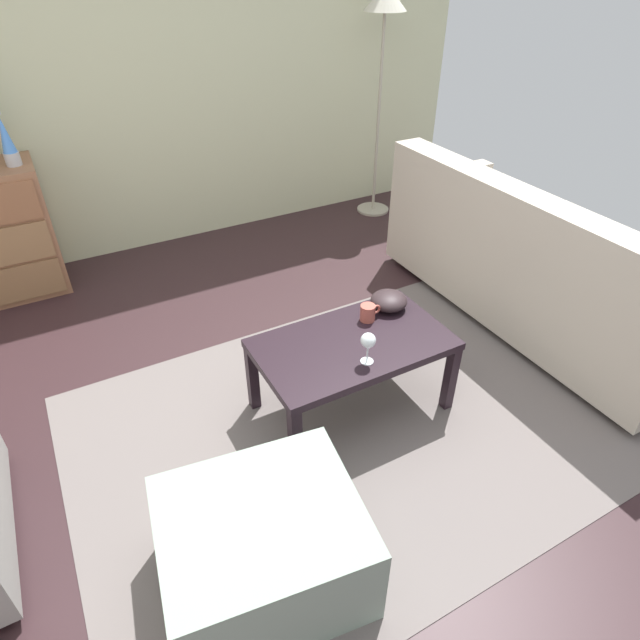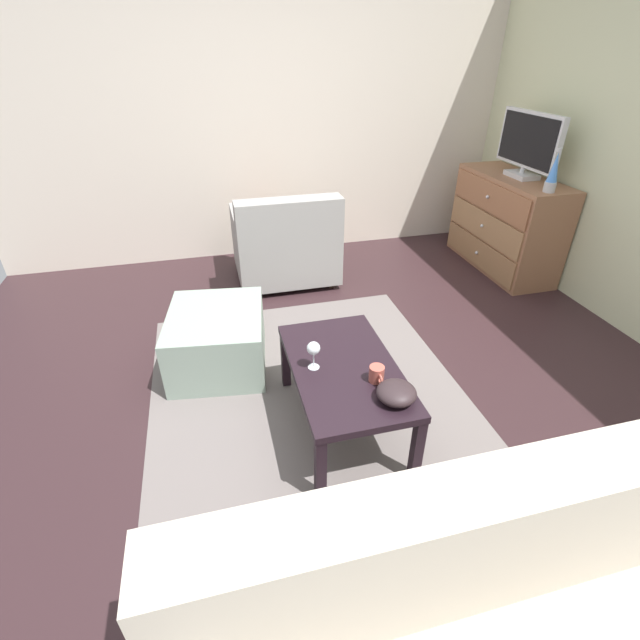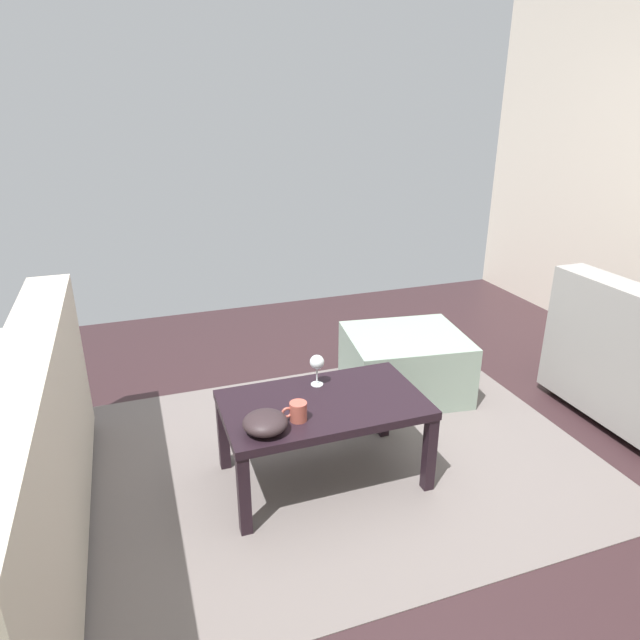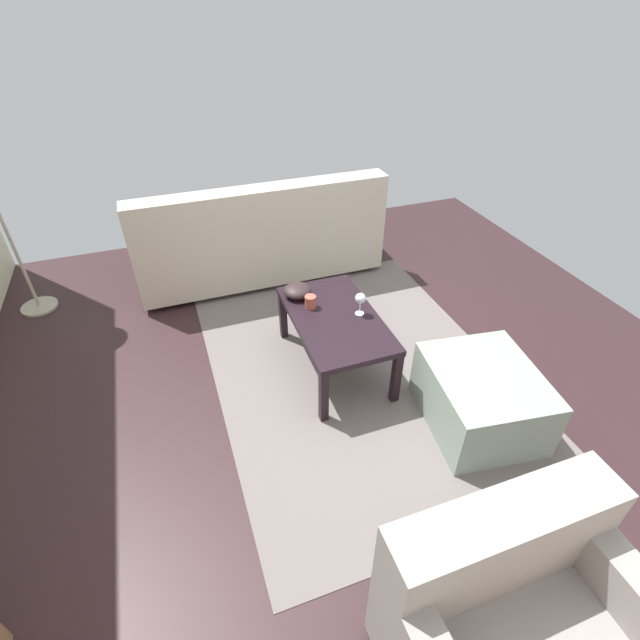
{
  "view_description": "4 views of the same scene",
  "coord_description": "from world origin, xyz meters",
  "views": [
    {
      "loc": [
        -0.81,
        -1.77,
        1.98
      ],
      "look_at": [
        0.16,
        0.01,
        0.54
      ],
      "focal_mm": 30.01,
      "sensor_mm": 36.0,
      "label": 1
    },
    {
      "loc": [
        2.09,
        -0.66,
        1.87
      ],
      "look_at": [
        0.36,
        -0.22,
        0.77
      ],
      "focal_mm": 25.28,
      "sensor_mm": 36.0,
      "label": 2
    },
    {
      "loc": [
        1.06,
        2.04,
        1.72
      ],
      "look_at": [
        0.26,
        -0.21,
        0.77
      ],
      "focal_mm": 31.27,
      "sensor_mm": 36.0,
      "label": 3
    },
    {
      "loc": [
        -1.96,
        0.85,
        2.22
      ],
      "look_at": [
        -0.02,
        0.15,
        0.67
      ],
      "focal_mm": 26.17,
      "sensor_mm": 36.0,
      "label": 4
    }
  ],
  "objects": [
    {
      "name": "ground_plane",
      "position": [
        0.0,
        0.0,
        -0.03
      ],
      "size": [
        5.26,
        5.13,
        0.05
      ],
      "primitive_type": "cube",
      "color": "#2F1E21"
    },
    {
      "name": "wine_glass",
      "position": [
        0.27,
        -0.23,
        0.54
      ],
      "size": [
        0.07,
        0.07,
        0.16
      ],
      "color": "silver",
      "rests_on": "coffee_table"
    },
    {
      "name": "area_rug",
      "position": [
        0.2,
        -0.2,
        0.0
      ],
      "size": [
        2.6,
        1.9,
        0.01
      ],
      "primitive_type": "cube",
      "color": "#685F5D",
      "rests_on": "ground_plane"
    },
    {
      "name": "couch_large",
      "position": [
        1.72,
        0.1,
        0.35
      ],
      "size": [
        0.85,
        2.09,
        0.89
      ],
      "color": "#332319",
      "rests_on": "ground_plane"
    },
    {
      "name": "bowl_decorative",
      "position": [
        0.61,
        0.09,
        0.47
      ],
      "size": [
        0.19,
        0.19,
        0.09
      ],
      "primitive_type": "ellipsoid",
      "color": "#2D2124",
      "rests_on": "coffee_table"
    },
    {
      "name": "ottoman",
      "position": [
        -0.46,
        -0.71,
        0.2
      ],
      "size": [
        0.78,
        0.69,
        0.39
      ],
      "primitive_type": "cube",
      "rotation": [
        0.0,
        0.0,
        -0.14
      ],
      "color": "gray",
      "rests_on": "ground_plane"
    },
    {
      "name": "coffee_table",
      "position": [
        0.3,
        -0.07,
        0.37
      ],
      "size": [
        0.93,
        0.54,
        0.43
      ],
      "color": "black",
      "rests_on": "ground_plane"
    },
    {
      "name": "mug",
      "position": [
        0.46,
        0.05,
        0.47
      ],
      "size": [
        0.11,
        0.08,
        0.09
      ],
      "color": "#A84F42",
      "rests_on": "coffee_table"
    }
  ]
}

